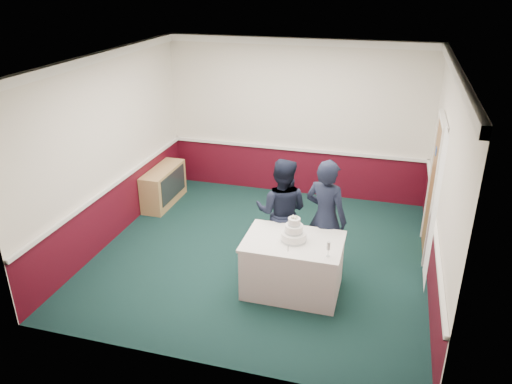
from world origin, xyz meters
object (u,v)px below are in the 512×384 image
(person_man, at_px, (282,212))
(cake_knife, at_px, (288,247))
(champagne_flute, at_px, (328,247))
(sideboard, at_px, (164,186))
(wedding_cake, at_px, (294,233))
(person_woman, at_px, (326,218))
(cake_table, at_px, (293,265))

(person_man, bearing_deg, cake_knife, 107.43)
(champagne_flute, xyz_separation_m, person_man, (-0.83, 1.00, -0.10))
(sideboard, bearing_deg, wedding_cake, -36.00)
(cake_knife, bearing_deg, person_woman, 53.43)
(cake_knife, relative_size, champagne_flute, 1.07)
(wedding_cake, distance_m, champagne_flute, 0.57)
(wedding_cake, xyz_separation_m, champagne_flute, (0.50, -0.28, 0.03))
(sideboard, relative_size, cake_table, 0.91)
(sideboard, xyz_separation_m, wedding_cake, (2.94, -2.13, 0.55))
(wedding_cake, height_order, champagne_flute, wedding_cake)
(cake_table, relative_size, person_man, 0.80)
(person_man, bearing_deg, sideboard, -29.08)
(sideboard, distance_m, cake_knife, 3.75)
(cake_knife, height_order, person_woman, person_woman)
(sideboard, xyz_separation_m, person_man, (2.61, -1.41, 0.48))
(sideboard, bearing_deg, champagne_flute, -35.08)
(wedding_cake, relative_size, person_man, 0.22)
(sideboard, bearing_deg, person_man, -28.41)
(wedding_cake, distance_m, cake_knife, 0.23)
(sideboard, height_order, champagne_flute, champagne_flute)
(person_woman, bearing_deg, wedding_cake, 80.61)
(cake_table, height_order, person_man, person_man)
(sideboard, height_order, cake_table, cake_table)
(sideboard, relative_size, champagne_flute, 5.85)
(wedding_cake, bearing_deg, person_woman, 59.81)
(cake_knife, bearing_deg, wedding_cake, 70.13)
(cake_knife, bearing_deg, cake_table, 70.13)
(person_woman, bearing_deg, sideboard, -4.57)
(person_man, height_order, person_woman, person_woman)
(cake_knife, relative_size, person_man, 0.13)
(person_woman, bearing_deg, cake_table, 80.61)
(cake_table, distance_m, cake_knife, 0.44)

